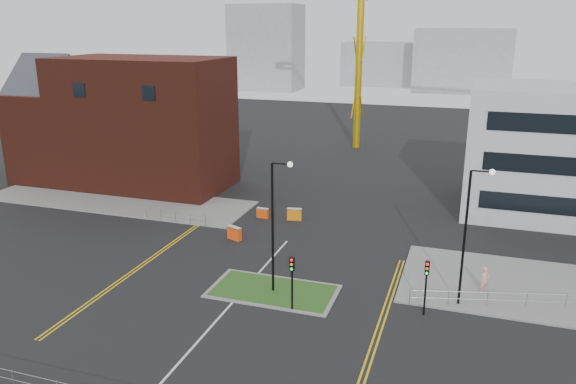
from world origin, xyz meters
name	(u,v)px	position (x,y,z in m)	size (l,w,h in m)	color
ground	(191,349)	(0.00, 0.00, 0.00)	(200.00, 200.00, 0.00)	black
pavement_left	(117,200)	(-20.00, 22.00, 0.06)	(28.00, 8.00, 0.12)	slate
island_kerb	(273,291)	(2.00, 8.00, 0.04)	(8.60, 4.60, 0.08)	slate
grass_island	(273,291)	(2.00, 8.00, 0.06)	(8.00, 4.00, 0.12)	#2C551C
brick_building	(121,123)	(-22.97, 28.00, 6.85)	(24.20, 10.07, 14.24)	#4A1B12
streetlamp_island	(276,217)	(2.22, 8.00, 5.41)	(1.46, 0.36, 9.18)	black
streetlamp_right_near	(469,227)	(14.22, 10.00, 5.41)	(1.46, 0.36, 9.18)	black
traffic_light_island	(292,273)	(4.00, 5.98, 2.57)	(0.28, 0.33, 3.65)	black
traffic_light_right	(426,277)	(12.00, 7.98, 2.57)	(0.28, 0.33, 3.65)	black
railing_left	(175,215)	(-11.00, 18.00, 0.74)	(6.05, 0.05, 1.10)	gray
railing_right	(567,299)	(20.50, 11.50, 0.78)	(19.05, 5.05, 1.10)	gray
centre_line	(207,331)	(0.00, 2.00, 0.01)	(0.15, 30.00, 0.01)	silver
yellow_left_a	(148,260)	(-9.00, 10.00, 0.01)	(0.12, 24.00, 0.01)	gold
yellow_left_b	(151,260)	(-8.70, 10.00, 0.01)	(0.12, 24.00, 0.01)	gold
yellow_right_a	(378,324)	(9.50, 6.00, 0.01)	(0.12, 20.00, 0.01)	gold
yellow_right_b	(383,325)	(9.80, 6.00, 0.01)	(0.12, 20.00, 0.01)	gold
skyline_a	(266,48)	(-40.00, 120.00, 11.00)	(18.00, 12.00, 22.00)	gray
skyline_b	(462,61)	(10.00, 130.00, 8.00)	(24.00, 12.00, 16.00)	gray
skyline_d	(397,64)	(-8.00, 140.00, 6.00)	(30.00, 12.00, 12.00)	gray
pedestrian	(485,280)	(15.57, 12.41, 0.92)	(0.67, 0.44, 1.84)	pink
barrier_left	(234,233)	(-4.32, 16.00, 0.61)	(1.41, 0.93, 1.13)	#FA460D
barrier_mid	(263,213)	(-4.00, 21.83, 0.52)	(1.15, 0.44, 0.95)	#DC460C
barrier_right	(294,214)	(-1.00, 22.19, 0.61)	(1.39, 0.68, 1.12)	orange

